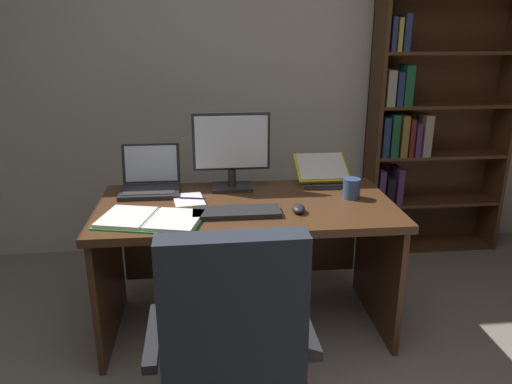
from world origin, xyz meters
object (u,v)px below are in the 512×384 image
(open_binder, at_px, (151,219))
(reading_stand_with_book, at_px, (322,170))
(computer_mouse, at_px, (298,208))
(office_chair, at_px, (232,367))
(bookshelf, at_px, (425,110))
(monitor, at_px, (231,152))
(laptop, at_px, (150,182))
(keyboard, at_px, (237,212))
(pen, at_px, (193,198))
(desk, at_px, (245,233))
(notepad, at_px, (189,200))
(coffee_mug, at_px, (352,188))

(open_binder, bearing_deg, reading_stand_with_book, 43.58)
(open_binder, bearing_deg, computer_mouse, 18.26)
(office_chair, xyz_separation_m, reading_stand_with_book, (0.59, 1.20, 0.38))
(computer_mouse, height_order, open_binder, computer_mouse)
(bookshelf, height_order, office_chair, bookshelf)
(monitor, xyz_separation_m, laptop, (-0.45, 0.00, -0.16))
(keyboard, bearing_deg, office_chair, -95.26)
(pen, bearing_deg, reading_stand_with_book, 18.83)
(office_chair, relative_size, open_binder, 1.87)
(reading_stand_with_book, xyz_separation_m, pen, (-0.74, -0.25, -0.06))
(desk, xyz_separation_m, computer_mouse, (0.24, -0.22, 0.22))
(office_chair, bearing_deg, computer_mouse, 62.19)
(open_binder, bearing_deg, notepad, 72.38)
(bookshelf, relative_size, open_binder, 4.06)
(computer_mouse, relative_size, open_binder, 0.20)
(desk, distance_m, computer_mouse, 0.40)
(computer_mouse, distance_m, pen, 0.56)
(desk, relative_size, monitor, 3.56)
(reading_stand_with_book, bearing_deg, desk, -151.92)
(coffee_mug, bearing_deg, notepad, 177.29)
(office_chair, relative_size, pen, 7.01)
(monitor, relative_size, computer_mouse, 4.08)
(office_chair, height_order, keyboard, office_chair)
(pen, xyz_separation_m, coffee_mug, (0.83, -0.04, 0.04))
(monitor, bearing_deg, bookshelf, 25.90)
(coffee_mug, bearing_deg, office_chair, -126.98)
(keyboard, bearing_deg, pen, 134.34)
(desk, relative_size, bookshelf, 0.71)
(office_chair, bearing_deg, bookshelf, 50.13)
(bookshelf, distance_m, open_binder, 2.13)
(reading_stand_with_book, distance_m, coffee_mug, 0.31)
(reading_stand_with_book, relative_size, open_binder, 0.57)
(computer_mouse, distance_m, open_binder, 0.70)
(office_chair, height_order, monitor, monitor)
(monitor, relative_size, keyboard, 1.01)
(reading_stand_with_book, bearing_deg, pen, -161.17)
(open_binder, xyz_separation_m, pen, (0.19, 0.27, 0.00))
(bookshelf, xyz_separation_m, keyboard, (-1.38, -1.07, -0.29))
(bookshelf, bearing_deg, computer_mouse, -135.27)
(keyboard, xyz_separation_m, pen, (-0.22, 0.22, 0.00))
(office_chair, height_order, coffee_mug, office_chair)
(office_chair, distance_m, reading_stand_with_book, 1.39)
(monitor, distance_m, pen, 0.34)
(laptop, relative_size, coffee_mug, 2.99)
(laptop, bearing_deg, coffee_mug, -11.88)
(office_chair, bearing_deg, monitor, 85.61)
(keyboard, xyz_separation_m, coffee_mug, (0.62, 0.18, 0.04))
(coffee_mug, bearing_deg, monitor, 160.19)
(monitor, height_order, computer_mouse, monitor)
(bookshelf, xyz_separation_m, reading_stand_with_book, (-0.86, -0.60, -0.23))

